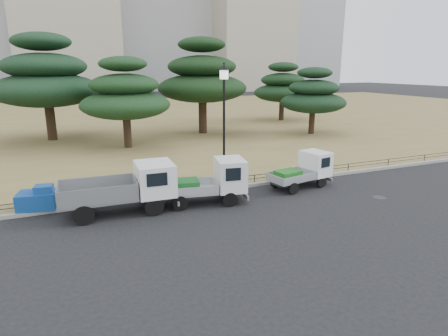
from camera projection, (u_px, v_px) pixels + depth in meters
name	position (u px, v px, depth m)	size (l,w,h in m)	color
ground	(242.00, 208.00, 16.04)	(220.00, 220.00, 0.00)	black
lawn	(130.00, 119.00, 43.34)	(120.00, 56.00, 0.15)	olive
curb	(219.00, 189.00, 18.34)	(120.00, 0.25, 0.16)	gray
truck_large	(126.00, 186.00, 15.40)	(4.62, 1.97, 1.99)	black
truck_kei_front	(210.00, 182.00, 16.54)	(3.88, 2.13, 1.94)	black
truck_kei_rear	(304.00, 170.00, 18.80)	(3.47, 1.96, 1.71)	black
street_lamp	(224.00, 106.00, 17.71)	(0.52, 0.52, 5.83)	black
pipe_fence	(218.00, 181.00, 18.38)	(38.00, 0.04, 0.40)	black
tarp_pile	(38.00, 199.00, 15.58)	(1.65, 1.32, 1.00)	#134497
manhole	(379.00, 198.00, 17.36)	(0.60, 0.60, 0.01)	#2D2D30
pine_west_near	(46.00, 79.00, 29.32)	(8.34, 8.34, 8.34)	black
pine_center_left	(125.00, 96.00, 26.69)	(6.38, 6.38, 6.49)	black
pine_center_right	(202.00, 78.00, 32.58)	(7.78, 7.78, 8.26)	black
pine_east_near	(313.00, 96.00, 32.53)	(5.70, 5.70, 5.75)	black
pine_east_far	(282.00, 87.00, 41.16)	(6.27, 6.27, 6.29)	black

